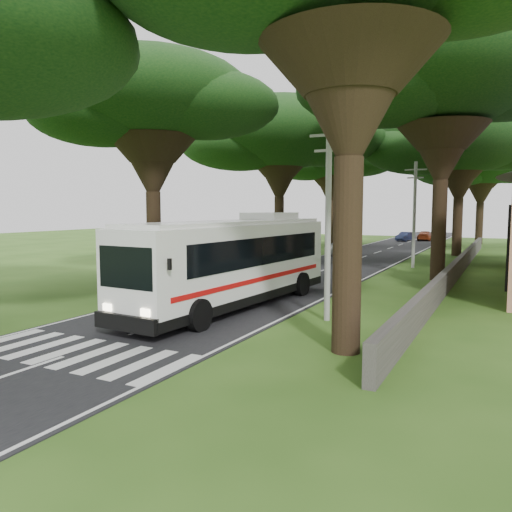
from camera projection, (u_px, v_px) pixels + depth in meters
ground at (120, 339)px, 17.39m from camera, size 140.00×140.00×0.00m
road at (339, 265)px, 39.56m from camera, size 8.00×120.00×0.04m
crosswalk at (76, 353)px, 15.62m from camera, size 8.00×3.00×0.01m
property_wall at (460, 265)px, 34.55m from camera, size 0.35×50.00×1.20m
pole_near at (328, 217)px, 19.83m from camera, size 1.60×0.24×8.00m
pole_mid at (414, 213)px, 37.56m from camera, size 1.60×0.24×8.00m
pole_far at (445, 211)px, 55.30m from camera, size 1.60×0.24×8.00m
tree_l_mida at (151, 100)px, 30.58m from camera, size 12.65×12.65×14.02m
tree_l_midb at (279, 134)px, 46.30m from camera, size 15.68×15.68×14.78m
tree_l_far at (331, 156)px, 62.75m from camera, size 13.50×13.50×14.01m
tree_r_mida at (444, 71)px, 30.28m from camera, size 15.53×15.53×16.22m
tree_r_midb at (461, 139)px, 46.65m from camera, size 15.56×15.56×14.39m
tree_r_far at (482, 161)px, 62.21m from camera, size 14.89×14.89×13.69m
coach_bus at (234, 261)px, 22.78m from camera, size 3.83×13.62×3.97m
distant_car_a at (339, 247)px, 48.57m from camera, size 3.17×4.74×1.50m
distant_car_b at (405, 236)px, 68.41m from camera, size 2.13×3.95×1.24m
distant_car_c at (425, 236)px, 69.42m from camera, size 1.87×4.54×1.31m
pedestrian at (169, 264)px, 32.15m from camera, size 0.48×0.70×1.85m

